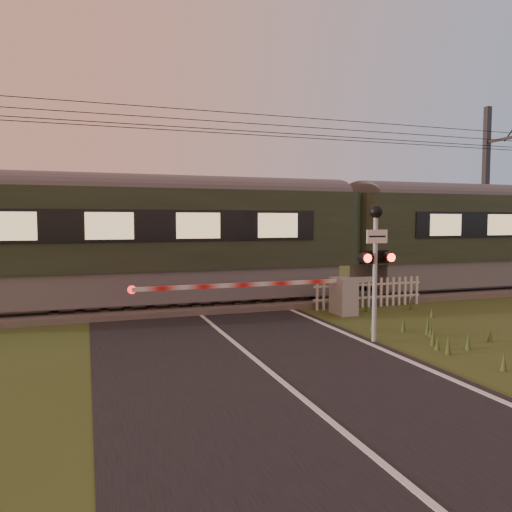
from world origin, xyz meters
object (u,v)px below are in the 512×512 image
object	(u,v)px
picket_fence	(369,292)
catenary_mast	(486,192)
train	(345,236)
crossing_signal	(375,248)
boom_gate	(332,294)

from	to	relation	value
picket_fence	catenary_mast	bearing A→B (deg)	26.17
picket_fence	catenary_mast	size ratio (longest dim) A/B	0.49
train	crossing_signal	distance (m)	6.40
boom_gate	catenary_mast	size ratio (longest dim) A/B	0.91
crossing_signal	catenary_mast	bearing A→B (deg)	37.16
train	picket_fence	world-z (taller)	train
boom_gate	picket_fence	distance (m)	1.87
train	boom_gate	distance (m)	3.65
crossing_signal	picket_fence	world-z (taller)	crossing_signal
catenary_mast	boom_gate	bearing A→B (deg)	-153.94
crossing_signal	train	bearing A→B (deg)	66.87
boom_gate	catenary_mast	world-z (taller)	catenary_mast
catenary_mast	crossing_signal	bearing A→B (deg)	-142.84
boom_gate	picket_fence	size ratio (longest dim) A/B	1.85
picket_fence	train	bearing A→B (deg)	83.86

